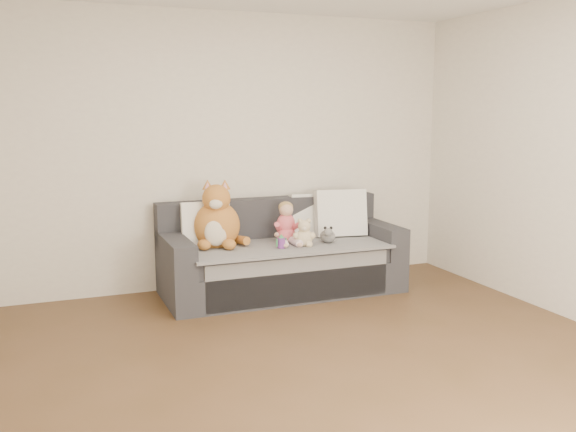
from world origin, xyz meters
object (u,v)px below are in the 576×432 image
Objects in this scene: toddler at (287,225)px; plush_cat at (217,221)px; sofa at (281,259)px; teddy_bear at (304,235)px; sippy_cup at (281,241)px.

toddler is 0.62× the size of plush_cat.
plush_cat reaches higher than toddler.
sofa reaches higher than teddy_bear.
sippy_cup is at bearing -154.25° from teddy_bear.
toddler is 0.23m from teddy_bear.
plush_cat is (-0.60, 0.02, 0.40)m from sofa.
teddy_bear is at bearing 3.19° from sippy_cup.
toddler is at bearing 137.02° from teddy_bear.
plush_cat is 2.46× the size of teddy_bear.
sofa is 5.54× the size of toddler.
teddy_bear is at bearing -60.55° from sofa.
toddler reaches higher than teddy_bear.
sippy_cup is at bearing -11.37° from plush_cat.
toddler is 3.16× the size of sippy_cup.
sippy_cup is (-0.14, -0.21, -0.10)m from toddler.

